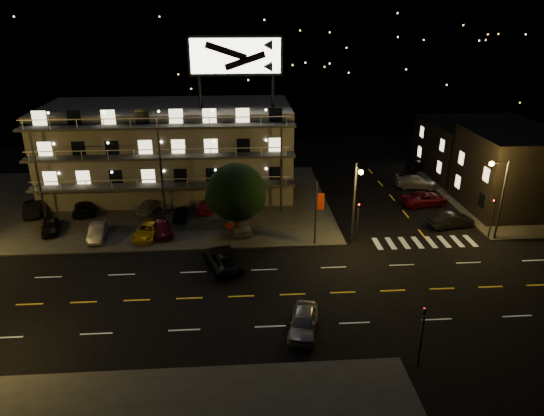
{
  "coord_description": "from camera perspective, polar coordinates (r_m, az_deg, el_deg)",
  "views": [
    {
      "loc": [
        -1.83,
        -32.22,
        20.71
      ],
      "look_at": [
        0.94,
        8.0,
        4.05
      ],
      "focal_mm": 32.0,
      "sensor_mm": 36.0,
      "label": 1
    }
  ],
  "objects": [
    {
      "name": "signal_ne",
      "position": [
        50.54,
        24.51,
        -0.71
      ],
      "size": [
        0.27,
        0.2,
        4.6
      ],
      "color": "#2D2D30",
      "rests_on": "ground"
    },
    {
      "name": "streetlight_nc",
      "position": [
        44.35,
        9.79,
        1.31
      ],
      "size": [
        0.44,
        1.92,
        8.0
      ],
      "color": "#2D2D30",
      "rests_on": "ground"
    },
    {
      "name": "lot_car_6",
      "position": [
        56.18,
        -21.22,
        0.1
      ],
      "size": [
        3.12,
        5.03,
        1.3
      ],
      "primitive_type": "imported",
      "rotation": [
        0.0,
        0.0,
        3.36
      ],
      "color": "black",
      "rests_on": "curb_nw"
    },
    {
      "name": "stop_sign",
      "position": [
        45.01,
        -5.07,
        -2.61
      ],
      "size": [
        0.91,
        0.11,
        2.61
      ],
      "color": "#2D2D30",
      "rests_on": "ground"
    },
    {
      "name": "signal_nw",
      "position": [
        45.87,
        10.05,
        -1.21
      ],
      "size": [
        0.2,
        0.27,
        4.6
      ],
      "color": "#2D2D30",
      "rests_on": "ground"
    },
    {
      "name": "side_bldg_back",
      "position": [
        70.25,
        23.29,
        6.44
      ],
      "size": [
        14.06,
        12.0,
        7.0
      ],
      "color": "black",
      "rests_on": "ground"
    },
    {
      "name": "side_car_3",
      "position": [
        69.87,
        17.37,
        4.83
      ],
      "size": [
        4.71,
        2.43,
        1.53
      ],
      "primitive_type": "imported",
      "rotation": [
        0.0,
        0.0,
        1.71
      ],
      "color": "black",
      "rests_on": "ground"
    },
    {
      "name": "road_car_east",
      "position": [
        34.25,
        3.71,
        -13.22
      ],
      "size": [
        2.81,
        4.8,
        1.53
      ],
      "primitive_type": "imported",
      "rotation": [
        0.0,
        0.0,
        -0.24
      ],
      "color": "#99999E",
      "rests_on": "ground"
    },
    {
      "name": "curb_nw",
      "position": [
        57.45,
        -15.9,
        0.51
      ],
      "size": [
        44.0,
        24.0,
        0.15
      ],
      "primitive_type": "cube",
      "color": "#343431",
      "rests_on": "ground"
    },
    {
      "name": "signal_sw",
      "position": [
        31.77,
        17.28,
        -13.55
      ],
      "size": [
        0.2,
        0.27,
        4.6
      ],
      "color": "#2D2D30",
      "rests_on": "ground"
    },
    {
      "name": "lot_car_9",
      "position": [
        53.2,
        -7.34,
        0.29
      ],
      "size": [
        2.66,
        4.24,
        1.32
      ],
      "primitive_type": "imported",
      "rotation": [
        0.0,
        0.0,
        2.8
      ],
      "color": "#5D0D1B",
      "rests_on": "curb_nw"
    },
    {
      "name": "banner_north",
      "position": [
        44.68,
        5.27,
        -0.4
      ],
      "size": [
        0.83,
        0.16,
        6.4
      ],
      "color": "#2D2D30",
      "rests_on": "ground"
    },
    {
      "name": "lot_car_2",
      "position": [
        48.45,
        -14.35,
        -2.57
      ],
      "size": [
        2.99,
        4.93,
        1.28
      ],
      "primitive_type": "imported",
      "rotation": [
        0.0,
        0.0,
        -0.2
      ],
      "color": "gold",
      "rests_on": "curb_nw"
    },
    {
      "name": "streetlight_ne",
      "position": [
        49.64,
        25.19,
        1.75
      ],
      "size": [
        1.92,
        0.44,
        8.0
      ],
      "color": "#2D2D30",
      "rests_on": "ground"
    },
    {
      "name": "lot_car_4",
      "position": [
        48.19,
        -3.82,
        -1.85
      ],
      "size": [
        2.55,
        4.73,
        1.53
      ],
      "primitive_type": "imported",
      "rotation": [
        0.0,
        0.0,
        0.17
      ],
      "color": "#99999E",
      "rests_on": "curb_nw"
    },
    {
      "name": "curb_ne",
      "position": [
        64.54,
        25.88,
        1.48
      ],
      "size": [
        16.0,
        24.0,
        0.15
      ],
      "primitive_type": "cube",
      "color": "#343431",
      "rests_on": "ground"
    },
    {
      "name": "lot_car_0",
      "position": [
        52.6,
        -24.66,
        -1.95
      ],
      "size": [
        2.6,
        4.17,
        1.32
      ],
      "primitive_type": "imported",
      "rotation": [
        0.0,
        0.0,
        0.29
      ],
      "color": "black",
      "rests_on": "curb_nw"
    },
    {
      "name": "side_bldg_front",
      "position": [
        60.07,
        28.31,
        3.82
      ],
      "size": [
        14.06,
        10.0,
        8.5
      ],
      "color": "black",
      "rests_on": "ground"
    },
    {
      "name": "hill_backdrop",
      "position": [
        101.5,
        -6.54,
        17.14
      ],
      "size": [
        120.0,
        25.0,
        24.0
      ],
      "color": "black",
      "rests_on": "ground"
    },
    {
      "name": "lot_car_1",
      "position": [
        49.49,
        -19.86,
        -2.67
      ],
      "size": [
        1.83,
        4.2,
        1.34
      ],
      "primitive_type": "imported",
      "rotation": [
        0.0,
        0.0,
        0.1
      ],
      "color": "#99999E",
      "rests_on": "curb_nw"
    },
    {
      "name": "lot_car_3",
      "position": [
        48.71,
        -12.82,
        -2.31
      ],
      "size": [
        2.81,
        4.58,
        1.24
      ],
      "primitive_type": "imported",
      "rotation": [
        0.0,
        0.0,
        0.27
      ],
      "color": "#5D0D1B",
      "rests_on": "curb_nw"
    },
    {
      "name": "road_car_west",
      "position": [
        42.13,
        -5.83,
        -5.96
      ],
      "size": [
        4.08,
        5.88,
        1.49
      ],
      "primitive_type": "imported",
      "rotation": [
        0.0,
        0.0,
        3.47
      ],
      "color": "black",
      "rests_on": "ground"
    },
    {
      "name": "side_car_1",
      "position": [
        57.53,
        17.49,
        1.07
      ],
      "size": [
        5.73,
        3.32,
        1.5
      ],
      "primitive_type": "imported",
      "rotation": [
        0.0,
        0.0,
        1.73
      ],
      "color": "#5D0D1B",
      "rests_on": "ground"
    },
    {
      "name": "ground",
      "position": [
        38.34,
        -0.59,
        -10.24
      ],
      "size": [
        140.0,
        140.0,
        0.0
      ],
      "primitive_type": "plane",
      "color": "black",
      "rests_on": "ground"
    },
    {
      "name": "lot_car_8",
      "position": [
        51.98,
        -10.73,
        -0.52
      ],
      "size": [
        1.45,
        3.6,
        1.22
      ],
      "primitive_type": "imported",
      "rotation": [
        0.0,
        0.0,
        3.14
      ],
      "color": "black",
      "rests_on": "curb_nw"
    },
    {
      "name": "lot_car_5",
      "position": [
        57.95,
        -26.24,
        0.07
      ],
      "size": [
        2.67,
        4.91,
        1.53
      ],
      "primitive_type": "imported",
      "rotation": [
        0.0,
        0.0,
        3.38
      ],
      "color": "black",
      "rests_on": "curb_nw"
    },
    {
      "name": "tree",
      "position": [
        45.86,
        -4.27,
        1.66
      ],
      "size": [
        5.79,
        5.58,
        7.29
      ],
      "color": "black",
      "rests_on": "curb_nw"
    },
    {
      "name": "side_car_0",
      "position": [
        52.49,
        20.32,
        -1.37
      ],
      "size": [
        4.8,
        2.42,
        1.51
      ],
      "primitive_type": "imported",
      "rotation": [
        0.0,
        0.0,
        1.76
      ],
      "color": "black",
      "rests_on": "ground"
    },
    {
      "name": "lot_car_7",
      "position": [
        54.46,
        -14.11,
        0.29
      ],
      "size": [
        2.98,
        4.75,
        1.28
      ],
      "primitive_type": "imported",
      "rotation": [
        0.0,
        0.0,
        2.85
      ],
      "color": "#99999E",
      "rests_on": "curb_nw"
    },
    {
      "name": "side_car_2",
      "position": [
        62.79,
        16.66,
        2.94
      ],
      "size": [
        5.45,
        3.2,
        1.48
      ],
      "primitive_type": "imported",
      "rotation": [
        0.0,
        0.0,
        1.34
      ],
      "color": "#99999E",
      "rests_on": "ground"
    },
    {
      "name": "motel",
      "position": [
        58.73,
        -11.83,
        6.81
      ],
      "size": [
        28.0,
        13.8,
        18.1
      ],
      "color": "gray",
      "rests_on": "ground"
    }
  ]
}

